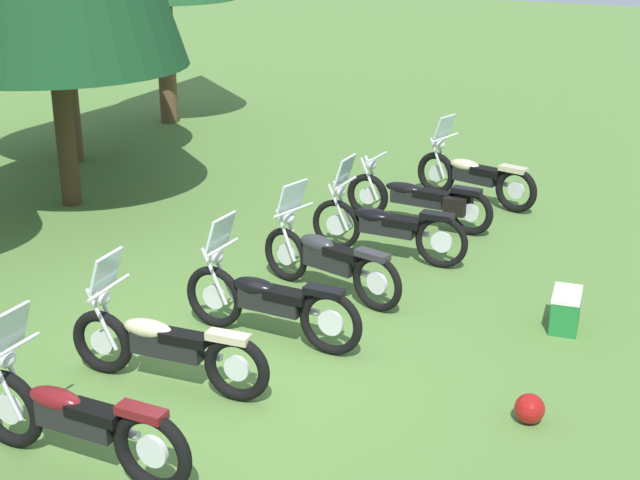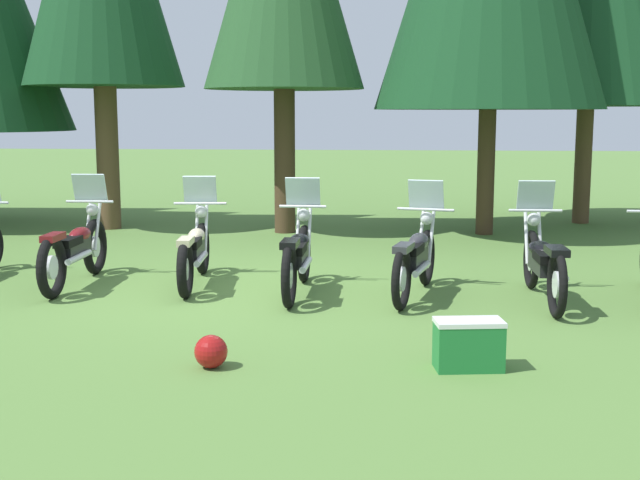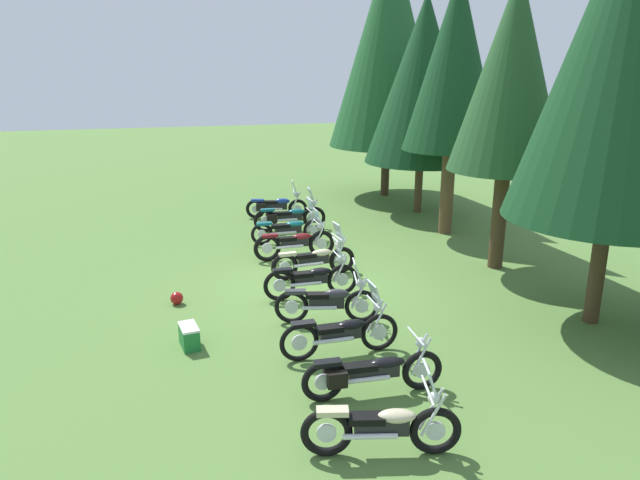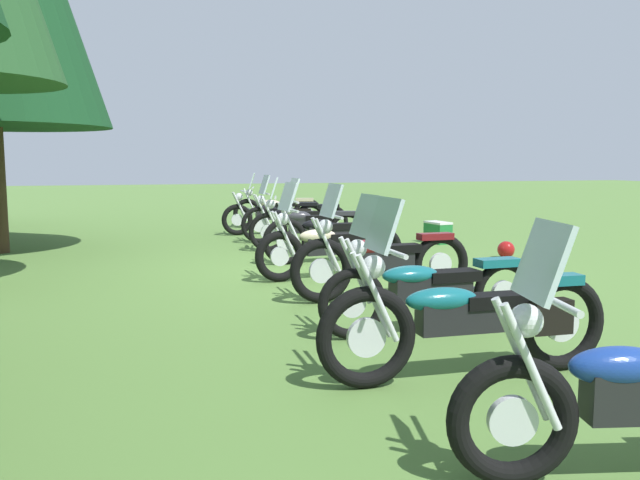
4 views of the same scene
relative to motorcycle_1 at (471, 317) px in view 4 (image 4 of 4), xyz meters
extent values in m
plane|color=#547A38|center=(5.06, -0.53, -0.47)|extent=(80.00, 80.00, 0.00)
torus|color=black|center=(-1.53, 0.64, -0.13)|extent=(0.27, 0.69, 0.68)
cylinder|color=silver|center=(-1.53, 0.64, -0.13)|extent=(0.11, 0.26, 0.25)
ellipsoid|color=navy|center=(-1.65, 0.11, 0.14)|extent=(0.33, 0.56, 0.20)
cylinder|color=silver|center=(-1.60, 0.59, 0.17)|extent=(0.12, 0.34, 0.65)
cylinder|color=silver|center=(-1.48, 0.56, 0.17)|extent=(0.12, 0.34, 0.65)
cylinder|color=silver|center=(-1.56, 0.50, 0.50)|extent=(0.76, 0.21, 0.04)
sphere|color=silver|center=(-1.54, 0.59, 0.38)|extent=(0.20, 0.20, 0.17)
cube|color=silver|center=(-1.55, 0.52, 0.68)|extent=(0.46, 0.25, 0.39)
torus|color=black|center=(0.03, 0.83, -0.09)|extent=(0.14, 0.76, 0.76)
cylinder|color=silver|center=(0.03, 0.83, -0.09)|extent=(0.06, 0.29, 0.29)
torus|color=black|center=(-0.03, -0.78, -0.09)|extent=(0.14, 0.76, 0.76)
cylinder|color=silver|center=(-0.03, -0.78, -0.09)|extent=(0.06, 0.29, 0.29)
cube|color=black|center=(0.00, 0.03, 0.01)|extent=(0.20, 0.81, 0.23)
ellipsoid|color=#14606B|center=(0.01, 0.25, 0.15)|extent=(0.24, 0.58, 0.18)
cube|color=black|center=(-0.01, -0.20, 0.12)|extent=(0.22, 0.54, 0.10)
cube|color=#14606B|center=(-0.03, -0.70, 0.26)|extent=(0.17, 0.45, 0.08)
cylinder|color=silver|center=(-0.04, 0.78, 0.20)|extent=(0.06, 0.34, 0.65)
cylinder|color=silver|center=(0.09, 0.77, 0.20)|extent=(0.06, 0.34, 0.65)
cylinder|color=silver|center=(0.02, 0.69, 0.54)|extent=(0.77, 0.06, 0.04)
sphere|color=silver|center=(0.02, 0.78, 0.42)|extent=(0.18, 0.18, 0.17)
cylinder|color=silver|center=(0.10, -0.16, -0.07)|extent=(0.11, 0.80, 0.08)
cube|color=silver|center=(0.02, 0.71, 0.72)|extent=(0.44, 0.17, 0.39)
cube|color=black|center=(-0.16, -0.58, 0.01)|extent=(0.15, 0.32, 0.26)
cube|color=black|center=(0.12, -0.59, 0.01)|extent=(0.15, 0.32, 0.26)
torus|color=black|center=(1.30, 0.49, -0.14)|extent=(0.11, 0.67, 0.67)
cylinder|color=silver|center=(1.30, 0.49, -0.14)|extent=(0.05, 0.26, 0.26)
torus|color=black|center=(1.33, -1.12, -0.14)|extent=(0.11, 0.67, 0.67)
cylinder|color=silver|center=(1.33, -1.12, -0.14)|extent=(0.05, 0.26, 0.26)
cube|color=black|center=(1.31, -0.32, -0.04)|extent=(0.23, 0.80, 0.23)
ellipsoid|color=#14606B|center=(1.31, -0.10, 0.10)|extent=(0.28, 0.57, 0.18)
cube|color=black|center=(1.32, -0.54, 0.07)|extent=(0.26, 0.54, 0.10)
cube|color=#14606B|center=(1.33, -1.04, 0.18)|extent=(0.20, 0.44, 0.08)
cylinder|color=silver|center=(1.22, 0.43, 0.16)|extent=(0.05, 0.34, 0.65)
cylinder|color=silver|center=(1.38, 0.43, 0.16)|extent=(0.05, 0.34, 0.65)
cylinder|color=silver|center=(1.30, 0.35, 0.50)|extent=(0.71, 0.05, 0.04)
sphere|color=silver|center=(1.30, 0.44, 0.38)|extent=(0.17, 0.17, 0.17)
cylinder|color=silver|center=(1.45, -0.49, -0.12)|extent=(0.09, 0.80, 0.08)
cube|color=silver|center=(1.30, 0.37, 0.68)|extent=(0.44, 0.16, 0.39)
torus|color=black|center=(2.88, 0.31, -0.09)|extent=(0.14, 0.76, 0.76)
cylinder|color=silver|center=(2.88, 0.31, -0.09)|extent=(0.06, 0.29, 0.29)
torus|color=black|center=(2.92, -1.24, -0.09)|extent=(0.14, 0.76, 0.76)
cylinder|color=silver|center=(2.92, -1.24, -0.09)|extent=(0.06, 0.29, 0.29)
cube|color=black|center=(2.90, -0.47, 0.01)|extent=(0.20, 0.77, 0.24)
ellipsoid|color=maroon|center=(2.89, -0.25, 0.16)|extent=(0.24, 0.55, 0.18)
cube|color=black|center=(2.90, -0.68, 0.13)|extent=(0.22, 0.52, 0.10)
cube|color=maroon|center=(2.92, -1.16, 0.26)|extent=(0.17, 0.44, 0.08)
cylinder|color=silver|center=(2.81, 0.25, 0.21)|extent=(0.05, 0.34, 0.65)
cylinder|color=silver|center=(2.95, 0.25, 0.21)|extent=(0.05, 0.34, 0.65)
cylinder|color=silver|center=(2.88, 0.17, 0.54)|extent=(0.64, 0.05, 0.04)
sphere|color=silver|center=(2.88, 0.26, 0.42)|extent=(0.17, 0.17, 0.17)
cylinder|color=silver|center=(3.01, -0.64, -0.07)|extent=(0.10, 0.77, 0.08)
cube|color=silver|center=(2.88, 0.19, 0.72)|extent=(0.44, 0.16, 0.39)
torus|color=black|center=(4.34, 0.46, -0.12)|extent=(0.19, 0.71, 0.71)
cylinder|color=silver|center=(4.34, 0.46, -0.12)|extent=(0.07, 0.27, 0.26)
torus|color=black|center=(4.49, -1.08, -0.12)|extent=(0.19, 0.71, 0.71)
cylinder|color=silver|center=(4.49, -1.08, -0.12)|extent=(0.07, 0.27, 0.26)
cube|color=black|center=(4.41, -0.31, -0.01)|extent=(0.24, 0.78, 0.24)
ellipsoid|color=beige|center=(4.39, -0.10, 0.14)|extent=(0.26, 0.56, 0.19)
cube|color=black|center=(4.43, -0.52, 0.11)|extent=(0.25, 0.53, 0.10)
cube|color=beige|center=(4.48, -1.00, 0.20)|extent=(0.20, 0.45, 0.08)
cylinder|color=silver|center=(4.28, 0.40, 0.18)|extent=(0.08, 0.34, 0.65)
cylinder|color=silver|center=(4.41, 0.41, 0.18)|extent=(0.08, 0.34, 0.65)
cylinder|color=silver|center=(4.35, 0.32, 0.52)|extent=(0.71, 0.10, 0.04)
sphere|color=silver|center=(4.35, 0.41, 0.40)|extent=(0.19, 0.19, 0.17)
cylinder|color=silver|center=(4.54, -0.47, -0.10)|extent=(0.15, 0.77, 0.08)
cube|color=silver|center=(4.35, 0.34, 0.70)|extent=(0.45, 0.19, 0.39)
torus|color=black|center=(5.79, 0.03, -0.10)|extent=(0.11, 0.75, 0.75)
cylinder|color=silver|center=(5.79, 0.03, -0.10)|extent=(0.05, 0.29, 0.29)
torus|color=black|center=(5.78, -1.47, -0.10)|extent=(0.11, 0.75, 0.75)
cylinder|color=silver|center=(5.78, -1.47, -0.10)|extent=(0.05, 0.29, 0.29)
cube|color=black|center=(5.79, -0.72, 0.01)|extent=(0.20, 0.74, 0.23)
ellipsoid|color=black|center=(5.79, -0.52, 0.15)|extent=(0.25, 0.53, 0.18)
cube|color=black|center=(5.79, -0.93, 0.12)|extent=(0.24, 0.50, 0.10)
cube|color=black|center=(5.78, -1.39, 0.26)|extent=(0.19, 0.44, 0.08)
cylinder|color=silver|center=(5.72, -0.03, 0.20)|extent=(0.05, 0.34, 0.65)
cylinder|color=silver|center=(5.87, -0.03, 0.20)|extent=(0.05, 0.34, 0.65)
cylinder|color=silver|center=(5.79, -0.11, 0.54)|extent=(0.60, 0.04, 0.04)
sphere|color=silver|center=(5.79, -0.02, 0.42)|extent=(0.17, 0.17, 0.17)
cylinder|color=silver|center=(5.91, -0.89, -0.08)|extent=(0.08, 0.74, 0.08)
cube|color=silver|center=(5.79, -0.09, 0.72)|extent=(0.44, 0.15, 0.39)
torus|color=black|center=(7.38, -0.04, -0.11)|extent=(0.25, 0.72, 0.72)
cylinder|color=silver|center=(7.38, -0.04, -0.11)|extent=(0.11, 0.28, 0.28)
torus|color=black|center=(7.05, -1.47, -0.11)|extent=(0.25, 0.72, 0.72)
cylinder|color=silver|center=(7.05, -1.47, -0.11)|extent=(0.11, 0.28, 0.28)
cube|color=black|center=(7.21, -0.75, 0.01)|extent=(0.34, 0.75, 0.27)
ellipsoid|color=#2D2D33|center=(7.26, -0.55, 0.17)|extent=(0.34, 0.55, 0.21)
cube|color=black|center=(7.17, -0.95, 0.14)|extent=(0.31, 0.52, 0.10)
cube|color=#2D2D33|center=(7.07, -1.39, 0.23)|extent=(0.26, 0.47, 0.08)
cylinder|color=silver|center=(7.30, -0.08, 0.18)|extent=(0.12, 0.34, 0.65)
cylinder|color=silver|center=(7.43, -0.11, 0.18)|extent=(0.12, 0.34, 0.65)
cylinder|color=silver|center=(7.35, -0.17, 0.52)|extent=(0.71, 0.20, 0.04)
sphere|color=silver|center=(7.37, -0.08, 0.40)|extent=(0.20, 0.20, 0.17)
cylinder|color=silver|center=(7.29, -0.93, -0.09)|extent=(0.24, 0.73, 0.08)
cube|color=silver|center=(7.35, -0.15, 0.70)|extent=(0.46, 0.25, 0.39)
torus|color=black|center=(8.68, -0.13, -0.10)|extent=(0.10, 0.74, 0.74)
cylinder|color=silver|center=(8.68, -0.13, -0.10)|extent=(0.05, 0.29, 0.29)
torus|color=black|center=(8.71, -1.69, -0.10)|extent=(0.10, 0.74, 0.74)
cylinder|color=silver|center=(8.71, -1.69, -0.10)|extent=(0.05, 0.29, 0.29)
cube|color=black|center=(8.70, -0.91, -0.01)|extent=(0.23, 0.77, 0.22)
ellipsoid|color=black|center=(8.69, -0.69, 0.13)|extent=(0.28, 0.55, 0.17)
cube|color=black|center=(8.70, -1.12, 0.10)|extent=(0.26, 0.52, 0.10)
cube|color=black|center=(8.71, -1.61, 0.25)|extent=(0.21, 0.44, 0.08)
cylinder|color=silver|center=(8.60, -0.19, 0.19)|extent=(0.05, 0.34, 0.65)
cylinder|color=silver|center=(8.77, -0.19, 0.19)|extent=(0.05, 0.34, 0.65)
cylinder|color=silver|center=(8.69, -0.27, 0.53)|extent=(0.65, 0.05, 0.04)
sphere|color=silver|center=(8.68, -0.18, 0.41)|extent=(0.17, 0.17, 0.17)
cylinder|color=silver|center=(8.84, -1.08, -0.08)|extent=(0.09, 0.77, 0.08)
cube|color=silver|center=(8.69, -0.25, 0.71)|extent=(0.44, 0.16, 0.39)
torus|color=black|center=(10.19, 0.06, -0.12)|extent=(0.14, 0.71, 0.70)
cylinder|color=silver|center=(10.19, 0.06, -0.12)|extent=(0.06, 0.27, 0.26)
torus|color=black|center=(10.13, -1.63, -0.12)|extent=(0.14, 0.71, 0.70)
cylinder|color=silver|center=(10.13, -1.63, -0.12)|extent=(0.06, 0.27, 0.26)
cube|color=black|center=(10.16, -0.78, -0.03)|extent=(0.23, 0.85, 0.21)
ellipsoid|color=black|center=(10.17, -0.55, 0.10)|extent=(0.27, 0.61, 0.16)
cube|color=black|center=(10.15, -1.02, 0.07)|extent=(0.25, 0.57, 0.10)
cube|color=black|center=(10.13, -1.55, 0.20)|extent=(0.20, 0.45, 0.08)
cylinder|color=silver|center=(10.12, 0.01, 0.18)|extent=(0.06, 0.34, 0.65)
cylinder|color=silver|center=(10.26, 0.00, 0.18)|extent=(0.06, 0.34, 0.65)
cylinder|color=silver|center=(10.19, -0.08, 0.51)|extent=(0.70, 0.06, 0.04)
sphere|color=silver|center=(10.19, 0.01, 0.39)|extent=(0.18, 0.18, 0.17)
cylinder|color=silver|center=(10.28, -0.98, -0.10)|extent=(0.11, 0.84, 0.08)
cube|color=black|center=(9.98, -1.43, -0.02)|extent=(0.15, 0.33, 0.26)
cube|color=black|center=(10.29, -1.44, -0.02)|extent=(0.15, 0.33, 0.26)
torus|color=black|center=(11.82, -0.47, -0.11)|extent=(0.28, 0.73, 0.73)
cylinder|color=silver|center=(11.82, -0.47, -0.11)|extent=(0.11, 0.28, 0.27)
torus|color=black|center=(11.47, -1.94, -0.11)|extent=(0.28, 0.73, 0.73)
cylinder|color=silver|center=(11.47, -1.94, -0.11)|extent=(0.11, 0.28, 0.27)
cube|color=black|center=(11.65, -1.21, -0.01)|extent=(0.37, 0.77, 0.23)
ellipsoid|color=beige|center=(11.70, -1.01, 0.14)|extent=(0.37, 0.58, 0.18)
cube|color=black|center=(11.60, -1.41, 0.11)|extent=(0.35, 0.54, 0.10)
cube|color=beige|center=(11.49, -1.87, 0.23)|extent=(0.29, 0.47, 0.08)
cylinder|color=silver|center=(11.73, -0.52, 0.19)|extent=(0.12, 0.34, 0.65)
cylinder|color=silver|center=(11.88, -0.55, 0.19)|extent=(0.12, 0.34, 0.65)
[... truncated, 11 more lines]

